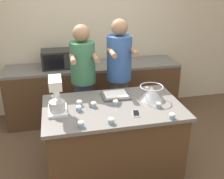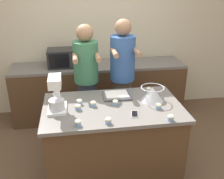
{
  "view_description": "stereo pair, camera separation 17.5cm",
  "coord_description": "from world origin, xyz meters",
  "px_view_note": "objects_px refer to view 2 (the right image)",
  "views": [
    {
      "loc": [
        -0.58,
        -2.58,
        2.23
      ],
      "look_at": [
        0.0,
        0.05,
        1.07
      ],
      "focal_mm": 42.0,
      "sensor_mm": 36.0,
      "label": 1
    },
    {
      "loc": [
        -0.41,
        -2.61,
        2.23
      ],
      "look_at": [
        0.0,
        0.05,
        1.07
      ],
      "focal_mm": 42.0,
      "sensor_mm": 36.0,
      "label": 2
    }
  ],
  "objects_px": {
    "person_left": "(87,83)",
    "stand_mixer": "(56,96)",
    "cupcake_1": "(108,120)",
    "cupcake_7": "(149,90)",
    "cupcake_8": "(79,102)",
    "cupcake_6": "(115,102)",
    "person_right": "(122,79)",
    "cupcake_9": "(159,106)",
    "cupcake_0": "(93,104)",
    "cupcake_4": "(78,107)",
    "cell_phone": "(135,114)",
    "cupcake_2": "(171,118)",
    "microwave_oven": "(62,58)",
    "mixing_bowl": "(152,93)",
    "cupcake_5": "(78,123)",
    "cupcake_10": "(55,96)",
    "baking_tray": "(117,95)",
    "cupcake_3": "(58,98)"
  },
  "relations": [
    {
      "from": "person_left",
      "to": "mixing_bowl",
      "type": "xyz_separation_m",
      "value": [
        0.72,
        -0.65,
        0.08
      ]
    },
    {
      "from": "cupcake_6",
      "to": "cupcake_10",
      "type": "height_order",
      "value": "same"
    },
    {
      "from": "person_left",
      "to": "cupcake_6",
      "type": "relative_size",
      "value": 25.6
    },
    {
      "from": "mixing_bowl",
      "to": "cupcake_1",
      "type": "bearing_deg",
      "value": -142.76
    },
    {
      "from": "person_right",
      "to": "stand_mixer",
      "type": "distance_m",
      "value": 1.13
    },
    {
      "from": "cupcake_2",
      "to": "cupcake_4",
      "type": "height_order",
      "value": "same"
    },
    {
      "from": "person_left",
      "to": "cupcake_5",
      "type": "bearing_deg",
      "value": -98.21
    },
    {
      "from": "baking_tray",
      "to": "cupcake_9",
      "type": "distance_m",
      "value": 0.56
    },
    {
      "from": "cupcake_8",
      "to": "cupcake_4",
      "type": "bearing_deg",
      "value": -99.0
    },
    {
      "from": "cupcake_10",
      "to": "baking_tray",
      "type": "bearing_deg",
      "value": -5.73
    },
    {
      "from": "cell_phone",
      "to": "person_right",
      "type": "bearing_deg",
      "value": 86.97
    },
    {
      "from": "microwave_oven",
      "to": "cupcake_9",
      "type": "height_order",
      "value": "microwave_oven"
    },
    {
      "from": "cell_phone",
      "to": "microwave_oven",
      "type": "bearing_deg",
      "value": 114.96
    },
    {
      "from": "cupcake_10",
      "to": "person_left",
      "type": "bearing_deg",
      "value": 45.23
    },
    {
      "from": "cupcake_4",
      "to": "cupcake_8",
      "type": "bearing_deg",
      "value": 81.0
    },
    {
      "from": "person_left",
      "to": "cupcake_2",
      "type": "height_order",
      "value": "person_left"
    },
    {
      "from": "cupcake_2",
      "to": "cupcake_4",
      "type": "bearing_deg",
      "value": 157.51
    },
    {
      "from": "cupcake_0",
      "to": "cupcake_9",
      "type": "relative_size",
      "value": 1.0
    },
    {
      "from": "cupcake_7",
      "to": "cupcake_8",
      "type": "bearing_deg",
      "value": -166.07
    },
    {
      "from": "cupcake_5",
      "to": "cupcake_10",
      "type": "bearing_deg",
      "value": 109.93
    },
    {
      "from": "mixing_bowl",
      "to": "cell_phone",
      "type": "relative_size",
      "value": 1.76
    },
    {
      "from": "cupcake_6",
      "to": "person_right",
      "type": "bearing_deg",
      "value": 72.87
    },
    {
      "from": "cupcake_5",
      "to": "cupcake_6",
      "type": "distance_m",
      "value": 0.58
    },
    {
      "from": "baking_tray",
      "to": "cupcake_5",
      "type": "distance_m",
      "value": 0.78
    },
    {
      "from": "cupcake_3",
      "to": "cupcake_7",
      "type": "bearing_deg",
      "value": 3.27
    },
    {
      "from": "cupcake_0",
      "to": "cell_phone",
      "type": "bearing_deg",
      "value": -31.92
    },
    {
      "from": "person_right",
      "to": "cupcake_3",
      "type": "distance_m",
      "value": 0.98
    },
    {
      "from": "person_right",
      "to": "cupcake_9",
      "type": "height_order",
      "value": "person_right"
    },
    {
      "from": "cupcake_5",
      "to": "cell_phone",
      "type": "bearing_deg",
      "value": 12.49
    },
    {
      "from": "baking_tray",
      "to": "cupcake_10",
      "type": "relative_size",
      "value": 5.01
    },
    {
      "from": "cupcake_7",
      "to": "cupcake_3",
      "type": "bearing_deg",
      "value": -176.73
    },
    {
      "from": "cupcake_3",
      "to": "cupcake_10",
      "type": "relative_size",
      "value": 1.0
    },
    {
      "from": "cupcake_6",
      "to": "cupcake_7",
      "type": "relative_size",
      "value": 1.0
    },
    {
      "from": "person_left",
      "to": "stand_mixer",
      "type": "xyz_separation_m",
      "value": [
        -0.37,
        -0.72,
        0.16
      ]
    },
    {
      "from": "cell_phone",
      "to": "stand_mixer",
      "type": "bearing_deg",
      "value": 164.01
    },
    {
      "from": "cupcake_6",
      "to": "cupcake_7",
      "type": "height_order",
      "value": "same"
    },
    {
      "from": "cupcake_1",
      "to": "cupcake_7",
      "type": "xyz_separation_m",
      "value": [
        0.61,
        0.68,
        0.0
      ]
    },
    {
      "from": "cupcake_0",
      "to": "cupcake_4",
      "type": "bearing_deg",
      "value": -161.39
    },
    {
      "from": "cupcake_6",
      "to": "cupcake_10",
      "type": "xyz_separation_m",
      "value": [
        -0.68,
        0.29,
        0.0
      ]
    },
    {
      "from": "cupcake_0",
      "to": "cupcake_6",
      "type": "height_order",
      "value": "same"
    },
    {
      "from": "cell_phone",
      "to": "cupcake_6",
      "type": "height_order",
      "value": "cupcake_6"
    },
    {
      "from": "mixing_bowl",
      "to": "cupcake_5",
      "type": "height_order",
      "value": "mixing_bowl"
    },
    {
      "from": "stand_mixer",
      "to": "cupcake_8",
      "type": "distance_m",
      "value": 0.3
    },
    {
      "from": "cupcake_4",
      "to": "cupcake_0",
      "type": "bearing_deg",
      "value": 18.61
    },
    {
      "from": "stand_mixer",
      "to": "mixing_bowl",
      "type": "distance_m",
      "value": 1.1
    },
    {
      "from": "cupcake_1",
      "to": "cupcake_3",
      "type": "xyz_separation_m",
      "value": [
        -0.51,
        0.62,
        0.0
      ]
    },
    {
      "from": "microwave_oven",
      "to": "baking_tray",
      "type": "bearing_deg",
      "value": -60.94
    },
    {
      "from": "stand_mixer",
      "to": "cupcake_8",
      "type": "xyz_separation_m",
      "value": [
        0.24,
        0.1,
        -0.14
      ]
    },
    {
      "from": "person_right",
      "to": "cell_phone",
      "type": "bearing_deg",
      "value": -93.03
    },
    {
      "from": "cupcake_2",
      "to": "cupcake_6",
      "type": "xyz_separation_m",
      "value": [
        -0.5,
        0.43,
        0.0
      ]
    }
  ]
}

